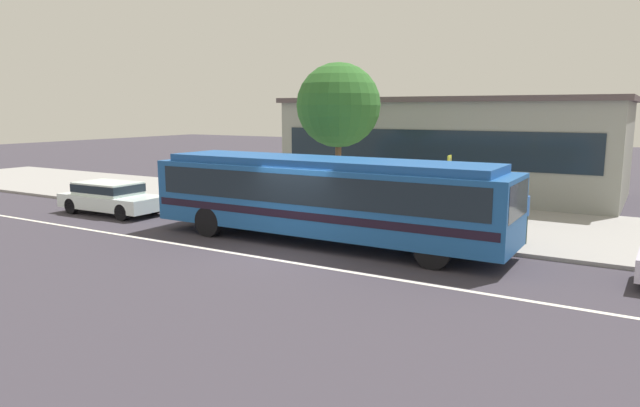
# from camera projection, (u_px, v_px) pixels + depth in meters

# --- Properties ---
(ground_plane) EXTENTS (120.00, 120.00, 0.00)m
(ground_plane) POSITION_uv_depth(u_px,v_px,m) (285.00, 253.00, 16.91)
(ground_plane) COLOR #39353F
(sidewalk_slab) EXTENTS (60.00, 8.00, 0.12)m
(sidewalk_slab) POSITION_uv_depth(u_px,v_px,m) (384.00, 214.00, 22.90)
(sidewalk_slab) COLOR #979492
(sidewalk_slab) RESTS_ON ground_plane
(lane_stripe_center) EXTENTS (56.00, 0.16, 0.01)m
(lane_stripe_center) POSITION_uv_depth(u_px,v_px,m) (269.00, 259.00, 16.24)
(lane_stripe_center) COLOR silver
(lane_stripe_center) RESTS_ON ground_plane
(transit_bus) EXTENTS (11.84, 2.60, 2.70)m
(transit_bus) POSITION_uv_depth(u_px,v_px,m) (324.00, 194.00, 17.95)
(transit_bus) COLOR #1D549B
(transit_bus) RESTS_ON ground_plane
(sedan_behind_bus) EXTENTS (4.50, 1.93, 1.29)m
(sedan_behind_bus) POSITION_uv_depth(u_px,v_px,m) (111.00, 196.00, 23.21)
(sedan_behind_bus) COLOR white
(sedan_behind_bus) RESTS_ON ground_plane
(pedestrian_waiting_near_sign) EXTENTS (0.42, 0.42, 1.69)m
(pedestrian_waiting_near_sign) POSITION_uv_depth(u_px,v_px,m) (523.00, 212.00, 17.48)
(pedestrian_waiting_near_sign) COLOR #26392F
(pedestrian_waiting_near_sign) RESTS_ON sidewalk_slab
(bus_stop_sign) EXTENTS (0.08, 0.44, 2.67)m
(bus_stop_sign) POSITION_uv_depth(u_px,v_px,m) (448.00, 186.00, 17.86)
(bus_stop_sign) COLOR gray
(bus_stop_sign) RESTS_ON sidewalk_slab
(street_tree_near_stop) EXTENTS (3.34, 3.34, 5.92)m
(street_tree_near_stop) POSITION_uv_depth(u_px,v_px,m) (339.00, 106.00, 22.61)
(street_tree_near_stop) COLOR brown
(street_tree_near_stop) RESTS_ON sidewalk_slab
(station_building) EXTENTS (15.99, 8.51, 4.77)m
(station_building) POSITION_uv_depth(u_px,v_px,m) (455.00, 146.00, 28.88)
(station_building) COLOR gray
(station_building) RESTS_ON ground_plane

